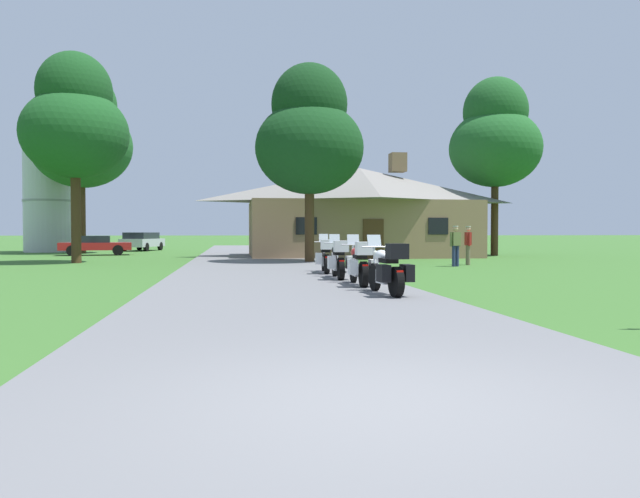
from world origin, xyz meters
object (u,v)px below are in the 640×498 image
Objects in this scene: tree_by_lodge_front at (309,135)px; metal_silo_distant at (49,195)px; parked_red_sedan_far_left at (95,245)px; parked_silver_suv_far_left at (142,241)px; motorcycle_red_second_in_row at (360,264)px; motorcycle_orange_farthest_in_row at (326,257)px; motorcycle_white_nearest_to_camera at (389,270)px; tree_left_near at (75,122)px; tree_left_far at (81,134)px; bystander_red_shirt_near_lodge at (468,243)px; motorcycle_black_third_in_row at (339,260)px; tree_right_of_lodge at (495,138)px; bystander_olive_shirt_beside_signpost at (456,244)px.

tree_by_lodge_front reaches higher than metal_silo_distant.
parked_silver_suv_far_left is at bearing -20.07° from parked_red_sedan_far_left.
motorcycle_orange_farthest_in_row is (-0.15, 4.81, 0.00)m from motorcycle_red_second_in_row.
motorcycle_red_second_in_row is (-0.14, 2.31, 0.00)m from motorcycle_white_nearest_to_camera.
motorcycle_red_second_in_row is 1.00× the size of motorcycle_orange_farthest_in_row.
tree_left_far is at bearing 102.29° from tree_left_near.
motorcycle_black_third_in_row is at bearing -36.19° from bystander_red_shirt_near_lodge.
tree_right_of_lodge is 1.32× the size of metal_silo_distant.
motorcycle_red_second_in_row is at bearing -91.30° from tree_by_lodge_front.
bystander_red_shirt_near_lodge is at bearing 56.53° from motorcycle_red_second_in_row.
tree_by_lodge_front is 0.85× the size of tree_right_of_lodge.
motorcycle_white_nearest_to_camera is 0.23× the size of tree_by_lodge_front.
metal_silo_distant reaches higher than motorcycle_orange_farthest_in_row.
metal_silo_distant is at bearing 111.94° from motorcycle_white_nearest_to_camera.
tree_left_near reaches higher than bystander_olive_shirt_beside_signpost.
metal_silo_distant is at bearing 109.79° from tree_left_near.
tree_left_far is 2.76× the size of parked_red_sedan_far_left.
motorcycle_black_third_in_row is at bearing -92.41° from tree_by_lodge_front.
tree_left_far is at bearing 120.30° from motorcycle_black_third_in_row.
parked_red_sedan_far_left is at bearing 122.49° from bystander_olive_shirt_beside_signpost.
bystander_red_shirt_near_lodge is (6.84, 9.86, 0.34)m from motorcycle_red_second_in_row.
parked_red_sedan_far_left is at bearing 120.81° from motorcycle_black_third_in_row.
metal_silo_distant is at bearing 24.03° from parked_red_sedan_far_left.
motorcycle_black_third_in_row is 0.25× the size of metal_silo_distant.
tree_right_of_lodge is at bearing 41.60° from bystander_olive_shirt_beside_signpost.
tree_left_near is (-10.34, 13.99, 5.86)m from motorcycle_red_second_in_row.
bystander_olive_shirt_beside_signpost is at bearing -43.80° from tree_left_far.
tree_by_lodge_front is (0.44, 10.35, 5.26)m from motorcycle_black_third_in_row.
motorcycle_white_nearest_to_camera is 37.00m from metal_silo_distant.
bystander_red_shirt_near_lodge is 13.14m from tree_right_of_lodge.
bystander_red_shirt_near_lodge is 0.18× the size of tree_by_lodge_front.
bystander_red_shirt_near_lodge is 0.14× the size of tree_left_far.
tree_by_lodge_front reaches higher than motorcycle_red_second_in_row.
parked_silver_suv_far_left reaches higher than motorcycle_white_nearest_to_camera.
parked_red_sedan_far_left is (-1.54, -8.71, -0.13)m from parked_silver_suv_far_left.
motorcycle_white_nearest_to_camera is at bearing -165.71° from parked_red_sedan_far_left.
motorcycle_red_second_in_row is at bearing -140.89° from bystander_olive_shirt_beside_signpost.
bystander_red_shirt_near_lodge is at bearing -40.80° from tree_left_far.
parked_silver_suv_far_left is at bearing 117.72° from tree_by_lodge_front.
parked_silver_suv_far_left is at bearing 59.32° from tree_left_far.
bystander_olive_shirt_beside_signpost is 0.34× the size of parked_silver_suv_far_left.
tree_by_lodge_front reaches higher than bystander_olive_shirt_beside_signpost.
tree_left_far reaches higher than motorcycle_red_second_in_row.
bystander_red_shirt_near_lodge is 0.16× the size of tree_right_of_lodge.
bystander_red_shirt_near_lodge reaches higher than motorcycle_white_nearest_to_camera.
parked_red_sedan_far_left is (-11.78, 26.01, 0.03)m from motorcycle_white_nearest_to_camera.
motorcycle_orange_farthest_in_row is 26.92m from tree_left_far.
bystander_red_shirt_near_lodge is at bearing -136.91° from parked_red_sedan_far_left.
tree_by_lodge_front is (-6.55, 2.78, 4.92)m from bystander_red_shirt_near_lodge.
bystander_red_shirt_near_lodge reaches higher than parked_silver_suv_far_left.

